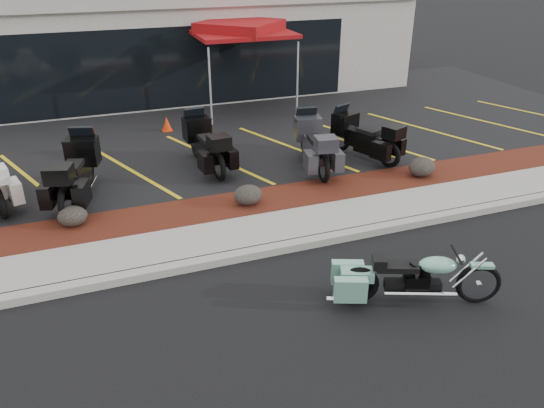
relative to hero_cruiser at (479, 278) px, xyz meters
name	(u,v)px	position (x,y,z in m)	size (l,w,h in m)	color
ground	(298,277)	(-2.36, 1.65, -0.47)	(90.00, 90.00, 0.00)	black
curb	(280,248)	(-2.36, 2.55, -0.39)	(24.00, 0.25, 0.15)	gray
sidewalk	(267,231)	(-2.36, 3.25, -0.39)	(24.00, 1.20, 0.15)	gray
mulch_bed	(248,205)	(-2.36, 4.45, -0.39)	(24.00, 1.20, 0.16)	#3A140D
upper_lot	(193,131)	(-2.36, 9.85, -0.39)	(26.00, 9.60, 0.15)	black
dealership_building	(154,35)	(-2.36, 16.12, 1.54)	(18.00, 8.16, 4.00)	gray
boulder_left	(73,216)	(-5.93, 4.65, -0.10)	(0.57, 0.48, 0.41)	black
boulder_mid	(248,195)	(-2.40, 4.35, -0.09)	(0.60, 0.50, 0.43)	black
boulder_right	(422,167)	(1.96, 4.37, -0.08)	(0.65, 0.54, 0.46)	black
hero_cruiser	(479,278)	(0.00, 0.00, 0.00)	(2.65, 0.67, 0.93)	#77B99C
touring_black_front	(85,156)	(-5.52, 6.66, 0.38)	(2.40, 0.92, 1.40)	black
touring_black_mid	(196,133)	(-2.79, 7.46, 0.35)	(2.29, 0.87, 1.33)	black
touring_grey	(306,132)	(-0.12, 6.52, 0.35)	(2.31, 0.88, 1.34)	#2E2D32
touring_black_rear	(341,128)	(0.94, 6.64, 0.32)	(2.20, 0.84, 1.28)	black
traffic_cone	(167,124)	(-3.12, 9.94, -0.10)	(0.28, 0.28, 0.43)	red
popup_canopy	(240,29)	(-0.31, 11.46, 2.24)	(3.80, 3.80, 2.82)	silver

